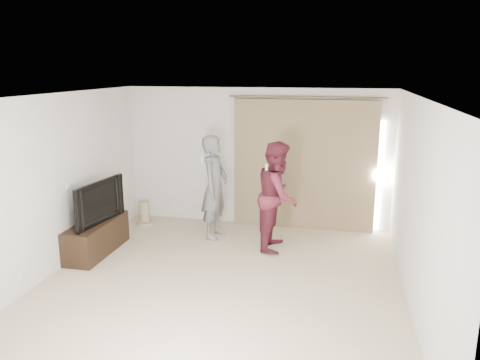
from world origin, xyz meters
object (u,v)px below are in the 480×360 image
Objects in this scene: person_man at (215,187)px; person_woman at (278,196)px; tv at (94,201)px; tv_console at (97,237)px.

person_woman is at bearing -13.90° from person_man.
person_man is 1.01× the size of person_woman.
person_man is at bearing -48.32° from tv.
person_woman is (2.85, 0.86, 0.03)m from tv.
person_man is at bearing 34.07° from tv_console.
tv is at bearing 0.00° from tv_console.
person_man is (1.69, 1.14, 0.04)m from tv.
tv_console is at bearing -163.27° from person_woman.
person_man is (1.69, 1.14, 0.65)m from tv_console.
person_woman is at bearing -65.66° from tv.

